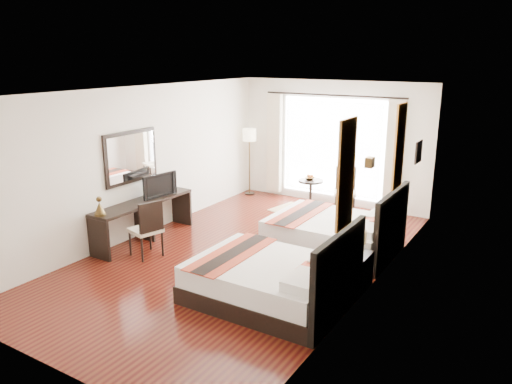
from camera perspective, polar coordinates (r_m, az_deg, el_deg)
The scene contains 29 objects.
floor at distance 8.64m, azimuth -1.52°, elevation -7.36°, with size 4.50×7.50×0.01m, color #390B0A.
ceiling at distance 7.98m, azimuth -1.67°, elevation 11.46°, with size 4.50×7.50×0.02m, color white.
wall_headboard at distance 7.26m, azimuth 13.42°, elevation -0.54°, with size 0.01×7.50×2.80m, color silver.
wall_desk at distance 9.58m, azimuth -12.92°, elevation 3.36°, with size 0.01×7.50×2.80m, color silver.
wall_window at distance 11.45m, azimuth 8.76°, elevation 5.52°, with size 4.50×0.01×2.80m, color silver.
wall_entry at distance 5.60m, azimuth -23.17°, elevation -6.22°, with size 4.50×0.01×2.80m, color silver.
window_glass at distance 11.45m, azimuth 8.71°, elevation 5.01°, with size 2.40×0.02×2.20m, color white.
sheer_curtain at distance 11.40m, azimuth 8.59°, elevation 4.97°, with size 2.30×0.02×2.10m, color white.
drape_left at distance 12.00m, azimuth 2.12°, elevation 5.56°, with size 0.35×0.14×2.35m, color #C1B396.
drape_right at distance 10.89m, azimuth 15.54°, elevation 3.98°, with size 0.35×0.14×2.35m, color #C1B396.
art_panel_near at distance 6.10m, azimuth 10.26°, elevation 1.96°, with size 0.03×0.50×1.35m, color maroon.
art_panel_far at distance 8.18m, azimuth 16.07°, elevation 5.04°, with size 0.03×0.50×1.35m, color maroon.
wall_sconce at distance 7.01m, azimuth 12.87°, elevation 3.32°, with size 0.10×0.14×0.14m, color #413117.
mirror_frame at distance 9.34m, azimuth -14.11°, elevation 3.91°, with size 0.04×1.25×0.95m, color black.
mirror_glass at distance 9.32m, azimuth -14.00°, elevation 3.90°, with size 0.01×1.12×0.82m, color white.
bed_near at distance 7.05m, azimuth 1.97°, elevation -10.03°, with size 2.14×1.67×1.21m.
bed_far at distance 8.92m, azimuth 9.10°, elevation -4.61°, with size 2.15×1.68×1.21m.
nightstand at distance 7.57m, azimuth 10.96°, elevation -8.84°, with size 0.45×0.56×0.54m, color black.
table_lamp at distance 7.42m, azimuth 11.58°, elevation -5.25°, with size 0.24×0.24×0.39m.
vase at distance 7.28m, azimuth 10.67°, elevation -7.35°, with size 0.11×0.11×0.12m, color black.
console_desk at distance 9.48m, azimuth -12.66°, elevation -3.17°, with size 0.50×2.20×0.76m, color black.
television at distance 9.56m, azimuth -11.20°, elevation 0.83°, with size 0.77×0.10×0.44m, color black.
bronze_figurine at distance 8.67m, azimuth -17.44°, elevation -1.66°, with size 0.19×0.19×0.29m, color #413117, non-canonical shape.
desk_chair at distance 8.73m, azimuth -12.38°, elevation -5.29°, with size 0.58×0.58×1.01m.
floor_lamp at distance 12.05m, azimuth -0.77°, elevation 6.05°, with size 0.33×0.33×1.62m.
side_table at distance 11.25m, azimuth 6.25°, elevation -0.21°, with size 0.56×0.56×0.64m, color black.
fruit_bowl at distance 11.18m, azimuth 6.16°, elevation 1.55°, with size 0.23×0.23×0.06m, color #4D371B.
window_chair at distance 10.98m, azimuth 10.11°, elevation -0.86°, with size 0.60×0.60×0.99m.
jute_rug at distance 11.02m, azimuth 5.19°, elevation -2.23°, with size 1.25×0.85×0.01m, color tan.
Camera 1 is at (4.37, -6.66, 3.36)m, focal length 35.00 mm.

